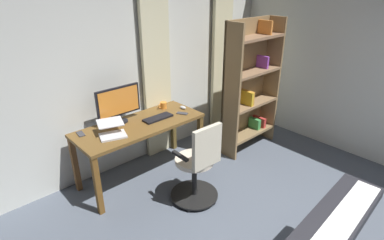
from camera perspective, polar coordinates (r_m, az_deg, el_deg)
back_room_partition at (r=4.10m, az=-11.31°, el=10.46°), size 4.83×0.10×2.78m
curtain_left_panel at (r=5.06m, az=5.42°, el=11.45°), size 0.39×0.06×2.43m
curtain_right_panel at (r=4.23m, az=-6.58°, el=8.74°), size 0.43×0.06×2.43m
desk at (r=3.85m, az=-9.55°, el=-1.92°), size 1.59×0.65×0.75m
office_chair at (r=3.47m, az=1.13°, el=-8.58°), size 0.56×0.56×1.00m
computer_monitor at (r=3.81m, az=-13.41°, el=3.15°), size 0.57×0.18×0.45m
computer_keyboard at (r=3.90m, az=-6.32°, el=0.39°), size 0.39×0.14×0.02m
laptop at (r=3.58m, az=-14.59°, el=-1.93°), size 0.37×0.39×0.14m
computer_mouse at (r=4.18m, az=-1.69°, el=2.34°), size 0.06×0.10×0.04m
cell_phone_by_monitor at (r=4.03m, az=-1.81°, el=1.24°), size 0.13×0.16×0.01m
cell_phone_face_up at (r=3.72m, az=-19.91°, el=-2.42°), size 0.09×0.15×0.01m
mug_tea at (r=4.20m, az=-5.35°, el=2.73°), size 0.13×0.09×0.09m
bookshelf at (r=4.54m, az=10.51°, el=5.98°), size 0.95×0.30×1.89m
piano_keyboard at (r=2.66m, az=25.33°, el=-16.28°), size 1.16×0.39×0.79m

